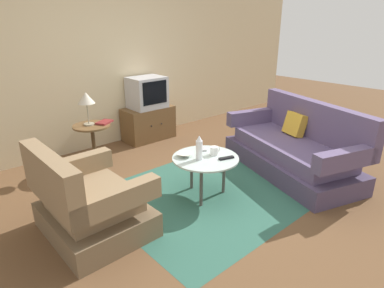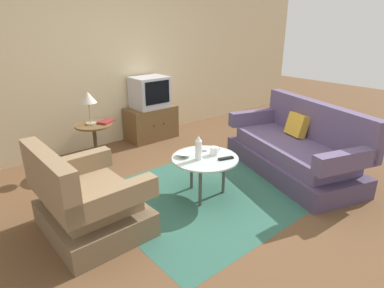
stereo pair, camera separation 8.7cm
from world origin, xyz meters
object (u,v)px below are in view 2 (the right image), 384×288
(table_lamp, at_px, (88,99))
(tv_remote_silver, at_px, (203,149))
(television, at_px, (150,92))
(mug, at_px, (214,151))
(coffee_table, at_px, (205,161))
(bowl, at_px, (184,155))
(book, at_px, (106,122))
(vase, at_px, (199,148))
(tv_stand, at_px, (151,123))
(armchair, at_px, (87,204))
(tv_remote_dark, at_px, (226,158))
(side_table, at_px, (95,136))
(couch, at_px, (295,150))

(table_lamp, height_order, tv_remote_silver, table_lamp)
(television, relative_size, mug, 4.03)
(mug, height_order, tv_remote_silver, mug)
(coffee_table, distance_m, bowl, 0.24)
(bowl, height_order, book, book)
(table_lamp, height_order, vase, table_lamp)
(tv_stand, distance_m, television, 0.52)
(mug, bearing_deg, tv_remote_silver, 85.83)
(coffee_table, relative_size, table_lamp, 1.71)
(armchair, height_order, vase, armchair)
(television, relative_size, tv_remote_dark, 3.13)
(coffee_table, distance_m, side_table, 1.66)
(armchair, xyz_separation_m, bowl, (1.13, -0.03, 0.19))
(side_table, bearing_deg, tv_remote_dark, -67.67)
(armchair, xyz_separation_m, coffee_table, (1.29, -0.20, 0.13))
(coffee_table, xyz_separation_m, vase, (-0.09, 0.01, 0.18))
(television, height_order, vase, television)
(vase, height_order, bowl, vase)
(couch, bearing_deg, bowl, 90.87)
(television, xyz_separation_m, tv_remote_silver, (-0.48, -1.81, -0.31))
(armchair, distance_m, television, 2.67)
(tv_stand, distance_m, tv_remote_silver, 1.89)
(side_table, distance_m, book, 0.25)
(armchair, relative_size, coffee_table, 1.37)
(mug, relative_size, tv_remote_silver, 0.91)
(armchair, height_order, mug, armchair)
(armchair, bearing_deg, tv_stand, 132.81)
(bowl, bearing_deg, tv_remote_silver, 4.09)
(side_table, bearing_deg, book, -12.75)
(couch, distance_m, mug, 1.25)
(coffee_table, height_order, tv_remote_silver, tv_remote_silver)
(couch, relative_size, coffee_table, 2.80)
(television, xyz_separation_m, book, (-1.03, -0.49, -0.18))
(television, relative_size, bowl, 3.23)
(mug, xyz_separation_m, tv_remote_dark, (0.01, -0.17, -0.04))
(side_table, distance_m, tv_remote_dark, 1.88)
(coffee_table, bearing_deg, tv_remote_silver, 53.29)
(couch, bearing_deg, tv_remote_silver, 86.03)
(armchair, relative_size, table_lamp, 2.33)
(vase, relative_size, tv_remote_dark, 1.52)
(armchair, bearing_deg, book, 145.55)
(armchair, xyz_separation_m, book, (0.88, 1.31, 0.32))
(coffee_table, bearing_deg, side_table, 110.34)
(couch, height_order, mug, couch)
(mug, bearing_deg, bowl, 147.56)
(bowl, bearing_deg, armchair, 178.28)
(armchair, bearing_deg, bowl, 87.65)
(table_lamp, distance_m, bowl, 1.54)
(tv_stand, xyz_separation_m, vase, (-0.71, -2.00, 0.33))
(armchair, distance_m, book, 1.61)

